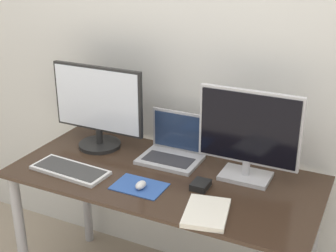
# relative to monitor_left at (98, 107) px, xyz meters

# --- Properties ---
(wall_back) EXTENTS (7.00, 0.05, 2.50)m
(wall_back) POSITION_rel_monitor_left_xyz_m (0.46, 0.27, 0.25)
(wall_back) COLOR silver
(wall_back) RESTS_ON ground_plane
(desk) EXTENTS (1.49, 0.69, 0.78)m
(desk) POSITION_rel_monitor_left_xyz_m (0.46, -0.14, -0.36)
(desk) COLOR #332319
(desk) RESTS_ON ground_plane
(monitor_left) EXTENTS (0.53, 0.23, 0.45)m
(monitor_left) POSITION_rel_monitor_left_xyz_m (0.00, 0.00, 0.00)
(monitor_left) COLOR black
(monitor_left) RESTS_ON desk
(monitor_right) EXTENTS (0.48, 0.16, 0.43)m
(monitor_right) POSITION_rel_monitor_left_xyz_m (0.82, 0.00, -0.01)
(monitor_right) COLOR #B2B2B7
(monitor_right) RESTS_ON desk
(laptop) EXTENTS (0.30, 0.23, 0.23)m
(laptop) POSITION_rel_monitor_left_xyz_m (0.42, 0.04, -0.17)
(laptop) COLOR #ADADB2
(laptop) RESTS_ON desk
(keyboard) EXTENTS (0.40, 0.18, 0.02)m
(keyboard) POSITION_rel_monitor_left_xyz_m (0.03, -0.31, -0.22)
(keyboard) COLOR silver
(keyboard) RESTS_ON desk
(mousepad) EXTENTS (0.24, 0.16, 0.00)m
(mousepad) POSITION_rel_monitor_left_xyz_m (0.41, -0.30, -0.23)
(mousepad) COLOR #2D519E
(mousepad) RESTS_ON desk
(mouse) EXTENTS (0.04, 0.07, 0.03)m
(mouse) POSITION_rel_monitor_left_xyz_m (0.43, -0.31, -0.21)
(mouse) COLOR silver
(mouse) RESTS_ON mousepad
(book) EXTENTS (0.22, 0.27, 0.02)m
(book) POSITION_rel_monitor_left_xyz_m (0.77, -0.38, -0.22)
(book) COLOR silver
(book) RESTS_ON desk
(power_brick) EXTENTS (0.07, 0.09, 0.03)m
(power_brick) POSITION_rel_monitor_left_xyz_m (0.67, -0.18, -0.21)
(power_brick) COLOR black
(power_brick) RESTS_ON desk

